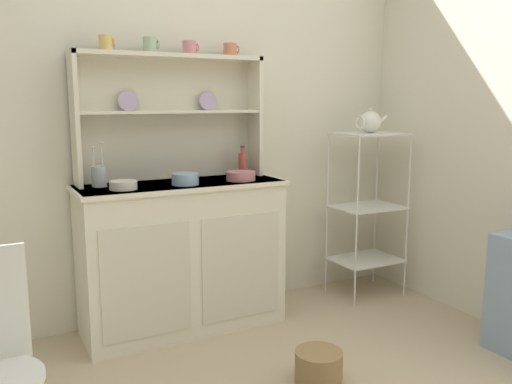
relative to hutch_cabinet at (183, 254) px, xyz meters
name	(u,v)px	position (x,y,z in m)	size (l,w,h in m)	color
wall_back	(170,112)	(0.04, 0.26, 0.81)	(3.84, 0.05, 2.50)	silver
hutch_cabinet	(183,254)	(0.00, 0.00, 0.00)	(1.17, 0.45, 0.86)	silver
hutch_shelf_unit	(169,108)	(0.00, 0.17, 0.84)	(1.10, 0.18, 0.72)	beige
bakers_rack	(368,199)	(1.30, -0.06, 0.22)	(0.45, 0.34, 1.11)	silver
floor_basket	(319,367)	(0.35, -0.89, -0.37)	(0.23, 0.23, 0.15)	#93754C
cup_gold_0	(106,43)	(-0.35, 0.12, 1.18)	(0.08, 0.07, 0.08)	#DBB760
cup_sage_1	(150,45)	(-0.11, 0.12, 1.18)	(0.09, 0.07, 0.08)	#9EB78E
cup_rose_2	(190,48)	(0.12, 0.12, 1.17)	(0.09, 0.08, 0.08)	#D17A84
cup_terracotta_3	(230,50)	(0.37, 0.12, 1.17)	(0.09, 0.08, 0.08)	#C67556
bowl_mixing_large	(123,185)	(-0.34, -0.07, 0.44)	(0.14, 0.14, 0.05)	silver
bowl_floral_medium	(185,179)	(0.00, -0.07, 0.45)	(0.15, 0.15, 0.06)	#8EB2D1
bowl_cream_small	(241,176)	(0.34, -0.07, 0.44)	(0.17, 0.17, 0.05)	#D17A84
jam_bottle	(243,164)	(0.43, 0.09, 0.49)	(0.05, 0.05, 0.19)	#B74C47
utensil_jar	(99,176)	(-0.43, 0.08, 0.48)	(0.08, 0.08, 0.24)	#B2B7C6
porcelain_teapot	(370,122)	(1.30, -0.06, 0.74)	(0.23, 0.14, 0.16)	white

